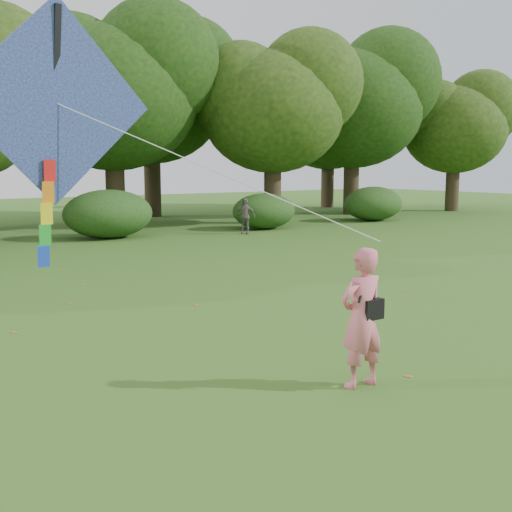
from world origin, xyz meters
TOP-DOWN VIEW (x-y plane):
  - ground at (0.00, 0.00)m, footprint 100.00×100.00m
  - man_kite_flyer at (-0.72, 0.13)m, footprint 0.67×0.44m
  - bystander_right at (8.16, 16.15)m, footprint 0.88×0.84m
  - crossbody_bag at (-0.60, 0.10)m, footprint 0.43×0.20m
  - flying_kite at (-3.84, 2.19)m, footprint 4.61×2.35m
  - tree_line at (1.67, 22.88)m, footprint 54.70×15.30m
  - shrub_band at (-0.72, 17.60)m, footprint 39.15×3.22m
  - fallen_leaves at (0.22, 3.19)m, footprint 9.29×15.53m

SIDE VIEW (x-z plane):
  - ground at x=0.00m, z-range 0.00..0.00m
  - fallen_leaves at x=0.22m, z-range 0.00..0.01m
  - bystander_right at x=8.16m, z-range 0.00..1.47m
  - shrub_band at x=-0.72m, z-range -0.08..1.79m
  - man_kite_flyer at x=-0.72m, z-range 0.00..1.80m
  - crossbody_bag at x=-0.60m, z-range 0.66..1.37m
  - flying_kite at x=-3.84m, z-range 1.91..5.11m
  - tree_line at x=1.67m, z-range 0.86..10.35m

